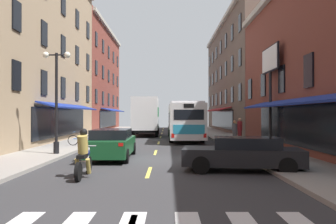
{
  "coord_description": "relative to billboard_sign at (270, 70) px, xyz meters",
  "views": [
    {
      "loc": [
        0.7,
        -15.98,
        2.12
      ],
      "look_at": [
        0.7,
        9.24,
        2.32
      ],
      "focal_mm": 36.22,
      "sensor_mm": 36.0,
      "label": 1
    }
  ],
  "objects": [
    {
      "name": "ground_plane",
      "position": [
        -7.05,
        -4.98,
        -4.96
      ],
      "size": [
        34.8,
        80.0,
        0.1
      ],
      "primitive_type": "cube",
      "color": "#333335"
    },
    {
      "name": "box_truck",
      "position": [
        -8.53,
        12.86,
        -2.96
      ],
      "size": [
        2.54,
        7.62,
        3.76
      ],
      "color": "#B21E19",
      "rests_on": "ground"
    },
    {
      "name": "sedan_near",
      "position": [
        -9.04,
        -4.63,
        -4.17
      ],
      "size": [
        1.97,
        4.79,
        1.43
      ],
      "color": "#144723",
      "rests_on": "ground"
    },
    {
      "name": "transit_bus",
      "position": [
        -4.97,
        8.2,
        -3.28
      ],
      "size": [
        2.72,
        12.26,
        3.09
      ],
      "color": "silver",
      "rests_on": "ground"
    },
    {
      "name": "sidewalk_left",
      "position": [
        -12.95,
        -4.98,
        -4.84
      ],
      "size": [
        3.0,
        80.0,
        0.14
      ],
      "primitive_type": "cube",
      "color": "gray",
      "rests_on": "ground"
    },
    {
      "name": "sidewalk_right",
      "position": [
        -1.15,
        -4.98,
        -4.84
      ],
      "size": [
        3.0,
        80.0,
        0.14
      ],
      "primitive_type": "cube",
      "color": "gray",
      "rests_on": "ground"
    },
    {
      "name": "sedan_far",
      "position": [
        -8.74,
        22.8,
        -4.2
      ],
      "size": [
        1.98,
        4.75,
        1.39
      ],
      "color": "silver",
      "rests_on": "ground"
    },
    {
      "name": "sedan_mid",
      "position": [
        -3.53,
        -8.23,
        -4.24
      ],
      "size": [
        4.58,
        2.34,
        1.28
      ],
      "color": "black",
      "rests_on": "ground"
    },
    {
      "name": "bicycle_near",
      "position": [
        -11.94,
        0.89,
        -4.41
      ],
      "size": [
        1.71,
        0.48,
        0.91
      ],
      "color": "black",
      "rests_on": "sidewalk_left"
    },
    {
      "name": "billboard_sign",
      "position": [
        0.0,
        0.0,
        0.0
      ],
      "size": [
        0.4,
        3.12,
        6.22
      ],
      "color": "black",
      "rests_on": "sidewalk_right"
    },
    {
      "name": "pedestrian_rear",
      "position": [
        -1.74,
        2.42,
        -3.95
      ],
      "size": [
        0.36,
        0.36,
        1.6
      ],
      "rotation": [
        0.0,
        0.0,
        5.4
      ],
      "color": "#4C4C51",
      "rests_on": "sidewalk_right"
    },
    {
      "name": "pedestrian_near",
      "position": [
        -1.22,
        3.29,
        -3.84
      ],
      "size": [
        0.52,
        0.47,
        1.76
      ],
      "rotation": [
        0.0,
        0.0,
        4.12
      ],
      "color": "maroon",
      "rests_on": "sidewalk_right"
    },
    {
      "name": "street_lamp_twin",
      "position": [
        -12.04,
        -3.72,
        -1.89
      ],
      "size": [
        1.42,
        0.32,
        5.19
      ],
      "color": "black",
      "rests_on": "sidewalk_left"
    },
    {
      "name": "motorcycle_rider",
      "position": [
        -9.19,
        -9.56,
        -4.2
      ],
      "size": [
        0.62,
        2.07,
        1.66
      ],
      "color": "black",
      "rests_on": "ground"
    },
    {
      "name": "lane_centre_dashes",
      "position": [
        -7.05,
        -5.23,
        -4.9
      ],
      "size": [
        0.14,
        73.9,
        0.01
      ],
      "color": "#DBCC4C",
      "rests_on": "ground"
    }
  ]
}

